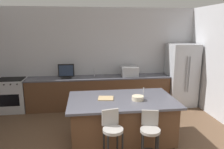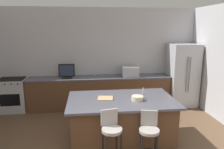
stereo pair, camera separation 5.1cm
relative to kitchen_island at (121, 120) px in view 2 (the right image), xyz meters
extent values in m
cube|color=#BCBCC1|center=(-0.28, 2.39, 0.98)|extent=(6.35, 0.12, 2.91)
cube|color=brown|center=(-0.31, 2.01, -0.03)|extent=(4.13, 0.60, 0.89)
cube|color=#4C4C56|center=(-0.31, 2.01, 0.43)|extent=(4.15, 0.62, 0.04)
cube|color=black|center=(0.00, 0.00, -0.43)|extent=(1.91, 1.06, 0.09)
cube|color=brown|center=(0.00, 0.00, 0.01)|extent=(1.99, 1.14, 0.80)
cube|color=#4C4C56|center=(0.00, 0.00, 0.43)|extent=(2.15, 1.30, 0.04)
cube|color=#B7BABF|center=(2.18, 1.94, 0.46)|extent=(0.81, 0.75, 1.87)
cylinder|color=gray|center=(2.14, 1.53, 0.55)|extent=(0.02, 0.02, 1.03)
cylinder|color=gray|center=(2.22, 1.53, 0.55)|extent=(0.02, 0.02, 1.03)
cube|color=#B7BABF|center=(-2.77, 2.01, -0.01)|extent=(0.75, 0.60, 0.92)
cube|color=black|center=(-2.77, 1.71, -0.06)|extent=(0.53, 0.01, 0.33)
cube|color=black|center=(-2.77, 2.01, 0.46)|extent=(0.68, 0.50, 0.02)
cylinder|color=black|center=(-2.86, 1.70, 0.39)|extent=(0.04, 0.03, 0.04)
cylinder|color=black|center=(-2.69, 1.70, 0.39)|extent=(0.04, 0.03, 0.04)
cylinder|color=black|center=(-2.52, 1.70, 0.39)|extent=(0.04, 0.03, 0.04)
cube|color=#B7BABF|center=(0.59, 2.01, 0.59)|extent=(0.48, 0.36, 0.29)
cube|color=black|center=(-1.25, 1.96, 0.47)|extent=(0.27, 0.16, 0.05)
cube|color=black|center=(-1.25, 1.96, 0.68)|extent=(0.45, 0.05, 0.36)
cube|color=#1E2D47|center=(-1.25, 1.94, 0.68)|extent=(0.39, 0.01, 0.31)
cylinder|color=#B2B2B7|center=(-0.45, 2.11, 0.57)|extent=(0.02, 0.02, 0.24)
cylinder|color=#B2B2B7|center=(0.45, 0.00, 0.57)|extent=(0.02, 0.02, 0.22)
cylinder|color=gray|center=(-0.30, -0.85, 0.22)|extent=(0.34, 0.34, 0.05)
cube|color=gray|center=(-0.32, -0.70, 0.39)|extent=(0.29, 0.09, 0.28)
cylinder|color=black|center=(-0.44, -0.75, -0.14)|extent=(0.03, 0.03, 0.67)
cylinder|color=black|center=(-0.20, -0.71, -0.14)|extent=(0.03, 0.03, 0.67)
cylinder|color=gray|center=(0.34, -0.85, 0.17)|extent=(0.34, 0.34, 0.05)
cube|color=gray|center=(0.37, -0.70, 0.33)|extent=(0.29, 0.10, 0.28)
cylinder|color=black|center=(0.25, -0.70, -0.16)|extent=(0.03, 0.03, 0.62)
cylinder|color=black|center=(0.49, -0.76, -0.16)|extent=(0.03, 0.03, 0.62)
cylinder|color=beige|center=(0.30, -0.11, 0.50)|extent=(0.24, 0.24, 0.09)
cube|color=tan|center=(-0.32, 0.05, 0.46)|extent=(0.34, 0.32, 0.02)
camera|label=1|loc=(-0.73, -4.01, 1.87)|focal=33.99mm
camera|label=2|loc=(-0.67, -4.01, 1.87)|focal=33.99mm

